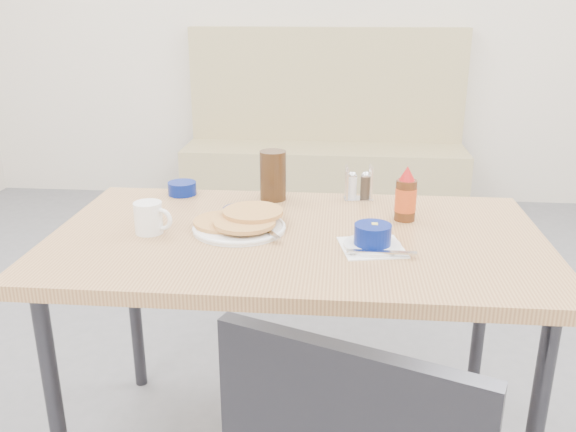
# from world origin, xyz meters

# --- Properties ---
(booth_bench) EXTENTS (1.90, 0.56, 1.22)m
(booth_bench) POSITION_xyz_m (0.00, 2.78, 0.35)
(booth_bench) COLOR tan
(booth_bench) RESTS_ON ground
(dining_table) EXTENTS (1.40, 0.80, 0.76)m
(dining_table) POSITION_xyz_m (0.00, 0.25, 0.70)
(dining_table) COLOR tan
(dining_table) RESTS_ON ground
(pancake_plate) EXTENTS (0.27, 0.27, 0.05)m
(pancake_plate) POSITION_xyz_m (-0.17, 0.27, 0.78)
(pancake_plate) COLOR white
(pancake_plate) RESTS_ON dining_table
(coffee_mug) EXTENTS (0.12, 0.08, 0.09)m
(coffee_mug) POSITION_xyz_m (-0.42, 0.22, 0.81)
(coffee_mug) COLOR white
(coffee_mug) RESTS_ON dining_table
(grits_setting) EXTENTS (0.21, 0.19, 0.07)m
(grits_setting) POSITION_xyz_m (0.21, 0.16, 0.79)
(grits_setting) COLOR white
(grits_setting) RESTS_ON dining_table
(creamer_bowl) EXTENTS (0.10, 0.10, 0.04)m
(creamer_bowl) POSITION_xyz_m (-0.42, 0.59, 0.78)
(creamer_bowl) COLOR navy
(creamer_bowl) RESTS_ON dining_table
(butter_bowl) EXTENTS (0.11, 0.11, 0.05)m
(butter_bowl) POSITION_xyz_m (-0.17, 0.32, 0.78)
(butter_bowl) COLOR navy
(butter_bowl) RESTS_ON dining_table
(amber_tumbler) EXTENTS (0.09, 0.09, 0.16)m
(amber_tumbler) POSITION_xyz_m (-0.10, 0.57, 0.84)
(amber_tumbler) COLOR #332010
(amber_tumbler) RESTS_ON dining_table
(condiment_caddy) EXTENTS (0.10, 0.07, 0.11)m
(condiment_caddy) POSITION_xyz_m (0.18, 0.59, 0.80)
(condiment_caddy) COLOR silver
(condiment_caddy) RESTS_ON dining_table
(syrup_bottle) EXTENTS (0.06, 0.06, 0.17)m
(syrup_bottle) POSITION_xyz_m (0.32, 0.40, 0.83)
(syrup_bottle) COLOR #47230F
(syrup_bottle) RESTS_ON dining_table
(sugar_wrapper) EXTENTS (0.04, 0.04, 0.00)m
(sugar_wrapper) POSITION_xyz_m (-0.14, 0.27, 0.76)
(sugar_wrapper) COLOR #E95B4D
(sugar_wrapper) RESTS_ON dining_table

